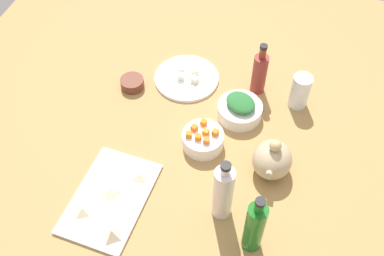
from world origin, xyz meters
The scene contains 27 objects.
tabletop centered at (0.00, 0.00, 1.50)cm, with size 190.00×190.00×3.00cm, color #A37F48.
cutting_board centered at (28.99, -16.87, 3.50)cm, with size 31.80×20.85×1.00cm, color silver.
plate_tofu centered at (-25.33, -9.50, 3.60)cm, with size 23.49×23.49×1.20cm, color white.
bowl_greens centered at (-13.72, 12.84, 5.51)cm, with size 15.15×15.15×5.01cm, color white.
bowl_carrots centered at (1.87, 4.20, 5.72)cm, with size 13.41×13.41×5.45cm, color white.
bowl_small_side centered at (-16.28, -27.22, 4.77)cm, with size 8.42×8.42×3.53cm, color brown.
teapot centered at (5.49, 26.89, 8.87)cm, with size 14.77×12.05×14.63cm.
bottle_0 centered at (31.06, 26.13, 13.25)cm, with size 5.36×5.36×23.83cm.
bottle_1 centered at (23.58, 15.82, 13.61)cm, with size 5.75×5.75×24.04cm.
bottle_2 centered at (-27.29, 16.33, 11.52)cm, with size 5.08×5.08×20.90cm.
drinking_glass_0 centered at (-24.61, 31.09, 9.43)cm, with size 6.59×6.59×12.85cm, color white.
carrot_cube_0 centered at (-2.23, 3.22, 9.35)cm, with size 1.80×1.80×1.80cm, color orange.
carrot_cube_1 centered at (4.49, 5.97, 9.35)cm, with size 1.80×1.80×1.80cm, color orange.
carrot_cube_2 centered at (0.66, 7.85, 9.35)cm, with size 1.80×1.80×1.80cm, color orange.
carrot_cube_3 centered at (3.97, 3.13, 9.35)cm, with size 1.80×1.80×1.80cm, color orange.
carrot_cube_4 centered at (1.37, 4.95, 9.35)cm, with size 1.80×1.80×1.80cm, color orange.
carrot_cube_5 centered at (0.74, 0.92, 9.35)cm, with size 1.80×1.80×1.80cm, color orange.
carrot_cube_6 centered at (3.81, -0.26, 9.35)cm, with size 1.80×1.80×1.80cm, color orange.
chopped_greens_mound centered at (-13.72, 12.84, 9.54)cm, with size 10.79×8.79×3.06cm, color #296B31.
tofu_cube_0 centered at (-27.63, -6.95, 5.30)cm, with size 2.20×2.20×2.20cm, color #F6ECCB.
tofu_cube_1 centered at (-23.70, -11.24, 5.30)cm, with size 2.20×2.20×2.20cm, color white.
tofu_cube_2 centered at (-27.26, -12.15, 5.30)cm, with size 2.20×2.20×2.20cm, color white.
tofu_cube_3 centered at (-23.81, -6.01, 5.30)cm, with size 2.20×2.20×2.20cm, color #E6EFD0.
dumpling_0 centered at (19.79, -10.71, 5.03)cm, with size 4.64×4.63×2.06cm, color beige.
dumpling_1 centered at (40.23, -11.33, 5.57)cm, with size 5.04×4.44×3.14cm, color beige.
dumpling_2 centered at (27.66, -17.10, 5.16)cm, with size 5.06×4.71×2.32cm, color beige.
dumpling_3 centered at (35.68, -22.39, 5.10)cm, with size 4.55×3.97×2.19cm, color beige.
Camera 1 is at (86.28, 25.33, 120.71)cm, focal length 41.96 mm.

